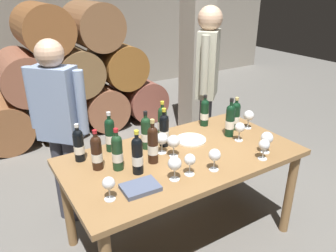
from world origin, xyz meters
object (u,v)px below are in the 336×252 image
at_px(wine_glass_4, 190,160).
at_px(wine_glass_9, 175,164).
at_px(wine_glass_1, 109,184).
at_px(wine_bottle_0, 230,120).
at_px(wine_bottle_7, 79,145).
at_px(taster_seated_left, 59,120).
at_px(wine_bottle_2, 97,152).
at_px(wine_bottle_4, 164,130).
at_px(serving_plate, 191,140).
at_px(wine_glass_5, 240,128).
at_px(tasting_notebook, 140,187).
at_px(wine_bottle_9, 117,152).
at_px(wine_bottle_1, 153,144).
at_px(wine_bottle_8, 162,121).
at_px(wine_bottle_11, 236,115).
at_px(wine_bottle_6, 146,132).
at_px(wine_bottle_3, 205,112).
at_px(dining_table, 182,165).
at_px(wine_bottle_5, 137,155).
at_px(wine_glass_8, 249,116).
at_px(wine_glass_6, 267,138).
at_px(wine_glass_2, 264,145).
at_px(sommelier_presenting, 207,77).
at_px(wine_glass_0, 174,142).
at_px(wine_glass_7, 162,139).
at_px(wine_glass_3, 215,155).
at_px(wine_bottle_10, 110,134).

bearing_deg(wine_glass_4, wine_glass_9, 179.11).
distance_m(wine_glass_1, wine_glass_4, 0.54).
height_order(wine_bottle_0, wine_bottle_7, wine_bottle_0).
bearing_deg(wine_bottle_7, taster_seated_left, 92.72).
distance_m(wine_bottle_2, wine_bottle_4, 0.55).
xyz_separation_m(serving_plate, taster_seated_left, (-0.85, 0.57, 0.16)).
xyz_separation_m(wine_glass_5, tasting_notebook, (-0.96, -0.18, -0.09)).
xyz_separation_m(wine_bottle_0, wine_bottle_9, (-0.97, 0.00, -0.01)).
relative_size(wine_bottle_0, wine_glass_4, 2.14).
bearing_deg(wine_bottle_1, wine_bottle_8, 50.27).
relative_size(wine_bottle_0, wine_glass_5, 2.09).
relative_size(wine_bottle_9, wine_bottle_11, 1.05).
relative_size(wine_bottle_6, wine_bottle_9, 1.00).
xyz_separation_m(wine_bottle_2, serving_plate, (0.77, 0.01, -0.12)).
bearing_deg(wine_bottle_2, wine_bottle_3, 10.80).
xyz_separation_m(dining_table, tasting_notebook, (-0.46, -0.23, 0.11)).
bearing_deg(wine_bottle_5, taster_seated_left, 110.40).
bearing_deg(wine_glass_8, wine_glass_4, -158.40).
relative_size(wine_bottle_4, wine_glass_6, 1.85).
distance_m(wine_glass_1, wine_glass_2, 1.10).
height_order(tasting_notebook, sommelier_presenting, sommelier_presenting).
bearing_deg(wine_glass_5, wine_bottle_1, 174.84).
bearing_deg(serving_plate, wine_glass_0, -151.01).
distance_m(wine_glass_1, wine_glass_7, 0.63).
relative_size(wine_bottle_5, wine_glass_1, 2.05).
xyz_separation_m(wine_glass_3, sommelier_presenting, (0.75, 1.04, 0.17)).
xyz_separation_m(wine_bottle_1, tasting_notebook, (-0.23, -0.25, -0.12)).
height_order(wine_bottle_11, wine_glass_7, wine_bottle_11).
height_order(wine_bottle_0, wine_bottle_8, wine_bottle_0).
distance_m(wine_glass_4, tasting_notebook, 0.36).
height_order(wine_bottle_5, wine_glass_2, wine_bottle_5).
relative_size(wine_bottle_9, wine_glass_2, 1.94).
height_order(wine_bottle_10, wine_glass_1, wine_bottle_10).
bearing_deg(wine_bottle_8, wine_glass_0, -108.21).
distance_m(wine_bottle_5, sommelier_presenting, 1.44).
height_order(wine_bottle_3, wine_glass_1, wine_bottle_3).
bearing_deg(wine_glass_2, wine_glass_6, 32.86).
xyz_separation_m(wine_bottle_4, wine_glass_7, (-0.08, -0.09, -0.02)).
bearing_deg(wine_bottle_1, wine_bottle_5, -156.06).
bearing_deg(wine_bottle_6, wine_bottle_8, 29.16).
xyz_separation_m(wine_glass_9, tasting_notebook, (-0.23, 0.02, -0.10)).
bearing_deg(wine_bottle_11, wine_bottle_9, -176.05).
xyz_separation_m(wine_bottle_4, wine_bottle_5, (-0.35, -0.24, 0.00)).
xyz_separation_m(wine_bottle_10, wine_glass_2, (0.85, -0.69, -0.02)).
bearing_deg(wine_glass_7, wine_glass_0, -61.99).
bearing_deg(wine_glass_2, wine_bottle_10, 141.05).
relative_size(wine_bottle_0, wine_glass_7, 1.99).
height_order(serving_plate, taster_seated_left, taster_seated_left).
height_order(wine_bottle_2, wine_glass_3, wine_bottle_2).
bearing_deg(wine_bottle_3, taster_seated_left, 161.39).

